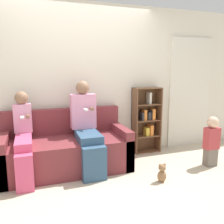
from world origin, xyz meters
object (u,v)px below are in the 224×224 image
at_px(couch, 66,150).
at_px(adult_seated, 87,125).
at_px(bookshelf, 146,119).
at_px(child_seated, 23,136).
at_px(teddy_bear, 162,173).
at_px(toddler_standing, 212,140).

height_order(couch, adult_seated, adult_seated).
height_order(couch, bookshelf, bookshelf).
xyz_separation_m(child_seated, bookshelf, (2.08, 0.45, -0.01)).
bearing_deg(adult_seated, teddy_bear, -41.78).
relative_size(adult_seated, toddler_standing, 1.68).
bearing_deg(teddy_bear, bookshelf, 73.12).
bearing_deg(child_seated, toddler_standing, -10.11).
bearing_deg(couch, bookshelf, 12.39).
bearing_deg(teddy_bear, child_seated, 157.39).
xyz_separation_m(couch, teddy_bear, (1.14, -0.84, -0.17)).
height_order(toddler_standing, bookshelf, bookshelf).
relative_size(toddler_standing, teddy_bear, 3.04).
height_order(child_seated, teddy_bear, child_seated).
xyz_separation_m(child_seated, teddy_bear, (1.73, -0.72, -0.48)).
xyz_separation_m(toddler_standing, bookshelf, (-0.65, 0.94, 0.18)).
bearing_deg(toddler_standing, teddy_bear, -166.90).
relative_size(couch, toddler_standing, 2.35).
relative_size(toddler_standing, bookshelf, 0.67).
relative_size(child_seated, bookshelf, 1.01).
xyz_separation_m(adult_seated, bookshelf, (1.20, 0.41, -0.08)).
xyz_separation_m(bookshelf, teddy_bear, (-0.35, -1.17, -0.48)).
distance_m(child_seated, toddler_standing, 2.78).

